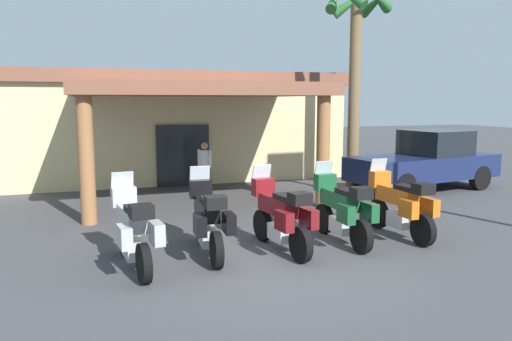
% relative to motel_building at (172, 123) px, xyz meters
% --- Properties ---
extents(ground_plane, '(80.00, 80.00, 0.00)m').
position_rel_motel_building_xyz_m(ground_plane, '(-0.03, -10.64, -2.04)').
color(ground_plane, '#424244').
extents(motel_building, '(12.74, 10.53, 3.92)m').
position_rel_motel_building_xyz_m(motel_building, '(0.00, 0.00, 0.00)').
color(motel_building, beige).
rests_on(motel_building, ground_plane).
extents(motorcycle_silver, '(0.76, 2.21, 1.61)m').
position_rel_motel_building_xyz_m(motorcycle_silver, '(-2.42, -10.50, -1.34)').
color(motorcycle_silver, black).
rests_on(motorcycle_silver, ground_plane).
extents(motorcycle_black, '(0.72, 2.21, 1.61)m').
position_rel_motel_building_xyz_m(motorcycle_black, '(-1.02, -10.18, -1.34)').
color(motorcycle_black, black).
rests_on(motorcycle_black, ground_plane).
extents(motorcycle_maroon, '(0.76, 2.21, 1.61)m').
position_rel_motel_building_xyz_m(motorcycle_maroon, '(0.38, -10.37, -1.34)').
color(motorcycle_maroon, black).
rests_on(motorcycle_maroon, ground_plane).
extents(motorcycle_green, '(0.70, 2.21, 1.61)m').
position_rel_motel_building_xyz_m(motorcycle_green, '(1.79, -10.25, -1.34)').
color(motorcycle_green, black).
rests_on(motorcycle_green, ground_plane).
extents(motorcycle_orange, '(0.71, 2.21, 1.61)m').
position_rel_motel_building_xyz_m(motorcycle_orange, '(3.19, -10.25, -1.34)').
color(motorcycle_orange, black).
rests_on(motorcycle_orange, ground_plane).
extents(pedestrian, '(0.38, 0.42, 1.62)m').
position_rel_motel_building_xyz_m(pedestrian, '(0.36, -3.98, -1.11)').
color(pedestrian, brown).
rests_on(pedestrian, ground_plane).
extents(pickup_truck_navy, '(5.45, 2.75, 1.95)m').
position_rel_motel_building_xyz_m(pickup_truck_navy, '(7.33, -5.76, -1.10)').
color(pickup_truck_navy, black).
rests_on(pickup_truck_navy, ground_plane).
extents(palm_tree_near_portico, '(2.22, 2.26, 6.83)m').
position_rel_motel_building_xyz_m(palm_tree_near_portico, '(5.37, -4.43, 2.56)').
color(palm_tree_near_portico, brown).
rests_on(palm_tree_near_portico, ground_plane).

